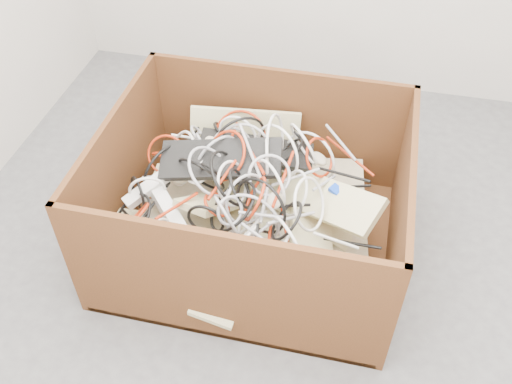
% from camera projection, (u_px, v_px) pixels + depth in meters
% --- Properties ---
extents(ground, '(3.00, 3.00, 0.00)m').
position_uv_depth(ground, '(279.00, 270.00, 2.45)').
color(ground, '#48484A').
rests_on(ground, ground).
extents(cardboard_box, '(1.19, 0.99, 0.61)m').
position_uv_depth(cardboard_box, '(251.00, 219.00, 2.45)').
color(cardboard_box, '#3C230F').
rests_on(cardboard_box, ground).
extents(keyboard_pile, '(1.10, 0.97, 0.42)m').
position_uv_depth(keyboard_pile, '(250.00, 196.00, 2.38)').
color(keyboard_pile, beige).
rests_on(keyboard_pile, cardboard_box).
extents(mice_scatter, '(0.63, 0.66, 0.18)m').
position_uv_depth(mice_scatter, '(246.00, 195.00, 2.27)').
color(mice_scatter, beige).
rests_on(mice_scatter, keyboard_pile).
extents(power_strip_left, '(0.21, 0.25, 0.11)m').
position_uv_depth(power_strip_left, '(154.00, 184.00, 2.30)').
color(power_strip_left, silver).
rests_on(power_strip_left, keyboard_pile).
extents(power_strip_right, '(0.24, 0.24, 0.09)m').
position_uv_depth(power_strip_right, '(169.00, 212.00, 2.25)').
color(power_strip_right, silver).
rests_on(power_strip_right, keyboard_pile).
extents(vga_plug, '(0.06, 0.06, 0.03)m').
position_uv_depth(vga_plug, '(336.00, 190.00, 2.28)').
color(vga_plug, '#0C37BE').
rests_on(vga_plug, keyboard_pile).
extents(cable_tangle, '(1.09, 0.83, 0.45)m').
position_uv_depth(cable_tangle, '(237.00, 177.00, 2.28)').
color(cable_tangle, silver).
rests_on(cable_tangle, keyboard_pile).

